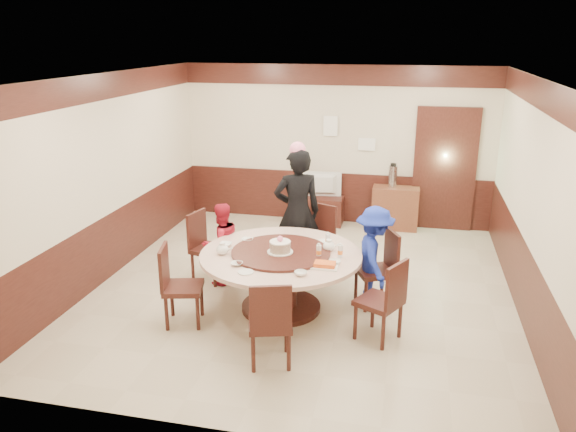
% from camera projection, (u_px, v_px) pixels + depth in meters
% --- Properties ---
extents(room, '(6.00, 6.04, 2.84)m').
position_uv_depth(room, '(304.00, 212.00, 7.32)').
color(room, beige).
rests_on(room, ground).
extents(banquet_table, '(1.97, 1.97, 0.78)m').
position_uv_depth(banquet_table, '(281.00, 270.00, 6.89)').
color(banquet_table, '#391611').
rests_on(banquet_table, ground).
extents(chair_0, '(0.59, 0.59, 0.97)m').
position_uv_depth(chair_0, '(376.00, 282.00, 7.09)').
color(chair_0, '#391611').
rests_on(chair_0, ground).
extents(chair_1, '(0.58, 0.58, 0.97)m').
position_uv_depth(chair_1, '(316.00, 251.00, 8.09)').
color(chair_1, '#391611').
rests_on(chair_1, ground).
extents(chair_2, '(0.54, 0.53, 0.97)m').
position_uv_depth(chair_2, '(209.00, 259.00, 7.81)').
color(chair_2, '#391611').
rests_on(chair_2, ground).
extents(chair_3, '(0.54, 0.53, 0.97)m').
position_uv_depth(chair_3, '(182.00, 299.00, 6.62)').
color(chair_3, '#391611').
rests_on(chair_3, ground).
extents(chair_4, '(0.55, 0.55, 0.97)m').
position_uv_depth(chair_4, '(270.00, 337.00, 5.80)').
color(chair_4, '#391611').
rests_on(chair_4, ground).
extents(chair_5, '(0.60, 0.60, 0.97)m').
position_uv_depth(chair_5, '(380.00, 314.00, 6.27)').
color(chair_5, '#391611').
rests_on(chair_5, ground).
extents(person_standing, '(0.78, 0.65, 1.82)m').
position_uv_depth(person_standing, '(297.00, 212.00, 7.87)').
color(person_standing, black).
rests_on(person_standing, ground).
extents(person_red, '(0.70, 0.70, 1.14)m').
position_uv_depth(person_red, '(221.00, 244.00, 7.62)').
color(person_red, '#AB162A').
rests_on(person_red, ground).
extents(person_blue, '(0.68, 0.93, 1.29)m').
position_uv_depth(person_blue, '(374.00, 257.00, 6.98)').
color(person_blue, '#172998').
rests_on(person_blue, ground).
extents(birthday_cake, '(0.31, 0.31, 0.21)m').
position_uv_depth(birthday_cake, '(280.00, 247.00, 6.75)').
color(birthday_cake, white).
rests_on(birthday_cake, banquet_table).
extents(teapot_left, '(0.17, 0.15, 0.13)m').
position_uv_depth(teapot_left, '(223.00, 249.00, 6.77)').
color(teapot_left, white).
rests_on(teapot_left, banquet_table).
extents(teapot_right, '(0.17, 0.15, 0.13)m').
position_uv_depth(teapot_right, '(329.00, 246.00, 6.88)').
color(teapot_right, white).
rests_on(teapot_right, banquet_table).
extents(bowl_0, '(0.15, 0.15, 0.04)m').
position_uv_depth(bowl_0, '(247.00, 240.00, 7.21)').
color(bowl_0, white).
rests_on(bowl_0, banquet_table).
extents(bowl_1, '(0.14, 0.14, 0.04)m').
position_uv_depth(bowl_1, '(301.00, 273.00, 6.19)').
color(bowl_1, white).
rests_on(bowl_1, banquet_table).
extents(bowl_2, '(0.14, 0.14, 0.03)m').
position_uv_depth(bowl_2, '(237.00, 264.00, 6.46)').
color(bowl_2, white).
rests_on(bowl_2, banquet_table).
extents(bowl_3, '(0.14, 0.14, 0.04)m').
position_uv_depth(bowl_3, '(335.00, 262.00, 6.50)').
color(bowl_3, white).
rests_on(bowl_3, banquet_table).
extents(bowl_4, '(0.15, 0.15, 0.04)m').
position_uv_depth(bowl_4, '(226.00, 244.00, 7.06)').
color(bowl_4, white).
rests_on(bowl_4, banquet_table).
extents(saucer_near, '(0.18, 0.18, 0.01)m').
position_uv_depth(saucer_near, '(246.00, 272.00, 6.27)').
color(saucer_near, white).
rests_on(saucer_near, banquet_table).
extents(saucer_far, '(0.18, 0.18, 0.01)m').
position_uv_depth(saucer_far, '(324.00, 241.00, 7.19)').
color(saucer_far, white).
rests_on(saucer_far, banquet_table).
extents(shrimp_platter, '(0.30, 0.20, 0.06)m').
position_uv_depth(shrimp_platter, '(325.00, 265.00, 6.39)').
color(shrimp_platter, white).
rests_on(shrimp_platter, banquet_table).
extents(bottle_0, '(0.06, 0.06, 0.16)m').
position_uv_depth(bottle_0, '(319.00, 251.00, 6.66)').
color(bottle_0, white).
rests_on(bottle_0, banquet_table).
extents(bottle_1, '(0.06, 0.06, 0.16)m').
position_uv_depth(bottle_1, '(340.00, 251.00, 6.66)').
color(bottle_1, white).
rests_on(bottle_1, banquet_table).
extents(bottle_2, '(0.06, 0.06, 0.16)m').
position_uv_depth(bottle_2, '(328.00, 240.00, 7.04)').
color(bottle_2, white).
rests_on(bottle_2, banquet_table).
extents(tv_stand, '(0.85, 0.45, 0.50)m').
position_uv_depth(tv_stand, '(319.00, 210.00, 10.17)').
color(tv_stand, '#391611').
rests_on(tv_stand, ground).
extents(television, '(0.78, 0.22, 0.45)m').
position_uv_depth(television, '(320.00, 185.00, 10.03)').
color(television, gray).
rests_on(television, tv_stand).
extents(side_cabinet, '(0.80, 0.40, 0.75)m').
position_uv_depth(side_cabinet, '(395.00, 208.00, 9.88)').
color(side_cabinet, brown).
rests_on(side_cabinet, ground).
extents(thermos, '(0.15, 0.15, 0.38)m').
position_uv_depth(thermos, '(393.00, 176.00, 9.72)').
color(thermos, silver).
rests_on(thermos, side_cabinet).
extents(notice_left, '(0.25, 0.00, 0.35)m').
position_uv_depth(notice_left, '(330.00, 126.00, 9.87)').
color(notice_left, white).
rests_on(notice_left, room).
extents(notice_right, '(0.30, 0.00, 0.22)m').
position_uv_depth(notice_right, '(367.00, 144.00, 9.83)').
color(notice_right, white).
rests_on(notice_right, room).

